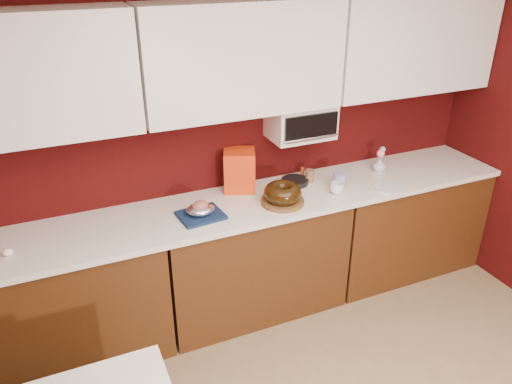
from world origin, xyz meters
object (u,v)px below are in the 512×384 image
at_px(toaster_oven, 300,121).
at_px(pandoro_box, 239,170).
at_px(coffee_mug, 337,187).
at_px(blue_jar, 339,180).
at_px(bundt_cake, 283,193).
at_px(foil_ham_nest, 200,209).
at_px(flower_vase, 379,164).

height_order(toaster_oven, pandoro_box, toaster_oven).
xyz_separation_m(coffee_mug, blue_jar, (0.07, 0.09, 0.01)).
bearing_deg(pandoro_box, blue_jar, 1.02).
relative_size(toaster_oven, pandoro_box, 1.50).
bearing_deg(pandoro_box, coffee_mug, -7.72).
xyz_separation_m(pandoro_box, blue_jar, (0.68, -0.25, -0.10)).
distance_m(bundt_cake, coffee_mug, 0.42).
xyz_separation_m(foil_ham_nest, blue_jar, (1.07, 0.02, -0.00)).
bearing_deg(foil_ham_nest, pandoro_box, 35.77).
xyz_separation_m(toaster_oven, blue_jar, (0.23, -0.21, -0.42)).
relative_size(pandoro_box, blue_jar, 2.74).
bearing_deg(bundt_cake, coffee_mug, -2.29).
height_order(bundt_cake, flower_vase, bundt_cake).
bearing_deg(coffee_mug, foil_ham_nest, 176.48).
distance_m(toaster_oven, coffee_mug, 0.54).
bearing_deg(coffee_mug, pandoro_box, 150.82).
relative_size(bundt_cake, pandoro_box, 0.87).
height_order(foil_ham_nest, flower_vase, flower_vase).
distance_m(coffee_mug, blue_jar, 0.11).
height_order(bundt_cake, foil_ham_nest, bundt_cake).
relative_size(foil_ham_nest, blue_jar, 1.69).
distance_m(coffee_mug, flower_vase, 0.55).
relative_size(bundt_cake, flower_vase, 2.16).
bearing_deg(coffee_mug, bundt_cake, 177.71).
height_order(toaster_oven, foil_ham_nest, toaster_oven).
bearing_deg(toaster_oven, pandoro_box, 174.17).
xyz_separation_m(toaster_oven, flower_vase, (0.67, -0.09, -0.42)).
xyz_separation_m(blue_jar, flower_vase, (0.44, 0.12, 0.01)).
height_order(toaster_oven, bundt_cake, toaster_oven).
xyz_separation_m(pandoro_box, flower_vase, (1.12, -0.14, -0.09)).
bearing_deg(flower_vase, foil_ham_nest, -174.58).
distance_m(foil_ham_nest, pandoro_box, 0.49).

